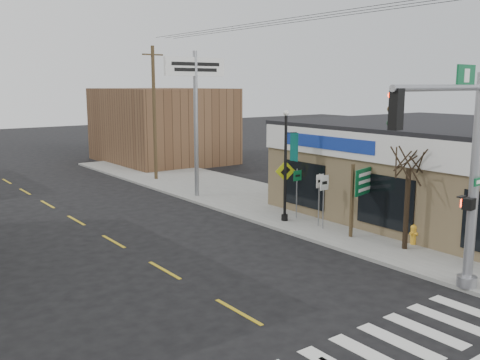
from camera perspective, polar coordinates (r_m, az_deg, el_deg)
sidewalk_right at (r=26.55m, az=3.82°, el=-2.57°), size 6.00×38.00×0.13m
center_line at (r=17.64m, az=-8.07°, el=-9.50°), size 0.12×56.00×0.01m
thrift_store at (r=26.01m, az=23.49°, el=0.67°), size 12.00×14.00×4.00m
bldg_distant_right at (r=41.80m, az=-8.32°, el=5.80°), size 8.00×10.00×5.60m
traffic_signal_pole at (r=15.62m, az=22.56°, el=1.88°), size 4.96×0.38×6.29m
guide_sign at (r=21.16m, az=13.14°, el=-0.87°), size 1.62×0.14×2.83m
fire_hydrant at (r=20.63m, az=18.03°, el=-5.45°), size 0.24×0.24×0.75m
ped_crossing_sign at (r=24.05m, az=4.82°, el=0.32°), size 0.94×0.07×2.42m
lamp_post at (r=22.68m, az=4.99°, el=2.45°), size 0.61×0.48×4.72m
dance_center_sign at (r=27.69m, az=-4.78°, el=9.66°), size 3.51×0.22×7.45m
bare_tree at (r=19.41m, az=17.66°, el=2.74°), size 2.18×2.18×4.36m
shrub_front at (r=21.85m, az=18.78°, el=-4.26°), size 1.45×1.45×1.09m
shrub_back at (r=22.11m, az=16.69°, el=-4.42°), size 1.00×1.00×0.75m
utility_pole_far at (r=33.12m, az=-9.13°, el=7.19°), size 1.40×0.21×8.05m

